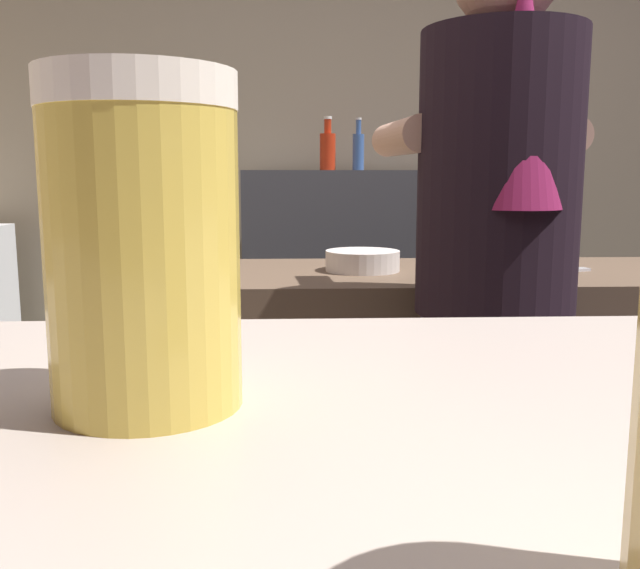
% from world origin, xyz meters
% --- Properties ---
extents(wall_back, '(5.20, 0.10, 2.70)m').
position_xyz_m(wall_back, '(0.00, 2.20, 1.35)').
color(wall_back, gray).
rests_on(wall_back, ground).
extents(prep_counter, '(2.10, 0.60, 0.91)m').
position_xyz_m(prep_counter, '(0.35, 0.65, 0.45)').
color(prep_counter, brown).
rests_on(prep_counter, ground).
extents(back_shelf, '(0.90, 0.36, 1.19)m').
position_xyz_m(back_shelf, '(-0.14, 1.92, 0.60)').
color(back_shelf, '#3B3D42').
rests_on(back_shelf, ground).
extents(bartender, '(0.44, 0.52, 1.69)m').
position_xyz_m(bartender, '(0.07, 0.20, 0.98)').
color(bartender, '#34273D').
rests_on(bartender, ground).
extents(mixing_bowl, '(0.21, 0.21, 0.06)m').
position_xyz_m(mixing_bowl, '(-0.17, 0.66, 0.94)').
color(mixing_bowl, silver).
rests_on(mixing_bowl, prep_counter).
extents(chefs_knife, '(0.24, 0.10, 0.01)m').
position_xyz_m(chefs_knife, '(0.35, 0.60, 0.91)').
color(chefs_knife, silver).
rests_on(chefs_knife, prep_counter).
extents(pint_glass_far, '(0.08, 0.08, 0.14)m').
position_xyz_m(pint_glass_far, '(-0.44, -0.96, 1.14)').
color(pint_glass_far, gold).
rests_on(pint_glass_far, bar_counter).
extents(bottle_hot_sauce, '(0.07, 0.07, 0.24)m').
position_xyz_m(bottle_hot_sauce, '(-0.20, 1.93, 1.29)').
color(bottle_hot_sauce, '#B82B13').
rests_on(bottle_hot_sauce, back_shelf).
extents(bottle_vinegar, '(0.06, 0.06, 0.17)m').
position_xyz_m(bottle_vinegar, '(0.26, 1.89, 1.26)').
color(bottle_vinegar, '#B71C0F').
rests_on(bottle_vinegar, back_shelf).
extents(bottle_olive_oil, '(0.05, 0.05, 0.23)m').
position_xyz_m(bottle_olive_oil, '(-0.07, 1.90, 1.28)').
color(bottle_olive_oil, '#3A5C99').
rests_on(bottle_olive_oil, back_shelf).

